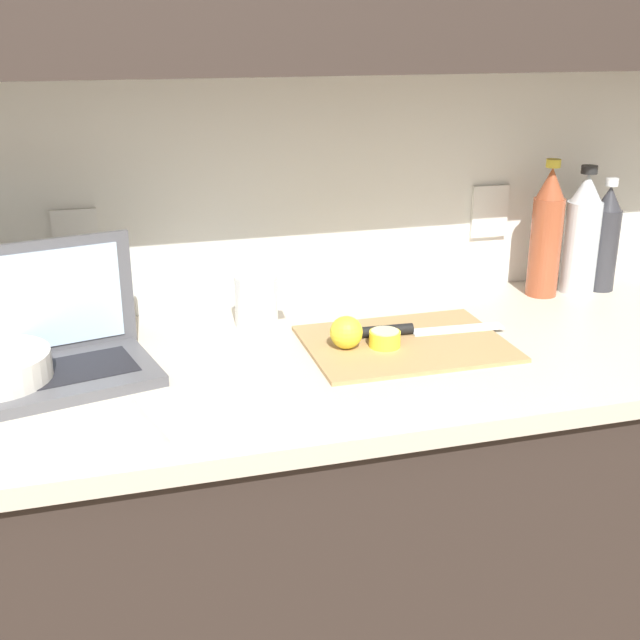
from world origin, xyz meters
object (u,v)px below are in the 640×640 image
Objects in this scene: cutting_board at (405,343)px; bottle_water_clear at (605,239)px; measuring_cup at (257,300)px; lemon_half_cut at (386,339)px; bottle_green_soda at (546,234)px; laptop at (38,347)px; lemon_whole_beside at (346,332)px; knife at (406,330)px; bottle_oil_tall at (582,235)px.

bottle_water_clear is at bearing 20.06° from cutting_board.
measuring_cup is (-0.83, -0.02, -0.07)m from bottle_water_clear.
measuring_cup reaches higher than lemon_half_cut.
bottle_green_soda is 0.68m from measuring_cup.
bottle_water_clear is at bearing -5.23° from laptop.
measuring_cup is at bearing 142.93° from cutting_board.
bottle_water_clear is 2.42× the size of measuring_cup.
measuring_cup is (0.42, 0.15, -0.00)m from laptop.
cutting_board is at bearing -0.59° from lemon_whole_beside.
measuring_cup is at bearing -178.59° from bottle_green_soda.
knife is (0.02, 0.04, 0.01)m from cutting_board.
bottle_oil_tall is (0.63, 0.21, 0.10)m from lemon_whole_beside.
bottle_green_soda is 1.06× the size of bottle_oil_tall.
lemon_half_cut is 0.30m from measuring_cup.
measuring_cup is (-0.21, 0.21, 0.03)m from lemon_half_cut.
lemon_half_cut is 0.61m from bottle_oil_tall.
measuring_cup is (-0.25, 0.19, 0.05)m from cutting_board.
cutting_board is at bearing -110.07° from knife.
laptop is 1.33× the size of bottle_green_soda.
knife is at bearing -13.08° from laptop.
laptop is at bearing -172.20° from bottle_water_clear.
bottle_green_soda is at bearing -4.14° from laptop.
bottle_water_clear is (0.15, 0.00, -0.02)m from bottle_green_soda.
laptop is 1.58× the size of bottle_water_clear.
bottle_green_soda is (0.54, 0.21, 0.10)m from lemon_whole_beside.
lemon_half_cut is 0.19× the size of bottle_green_soda.
bottle_oil_tall is (0.09, 0.00, -0.01)m from bottle_green_soda.
cutting_board is 0.04m from knife.
lemon_half_cut is 0.53m from bottle_green_soda.
bottle_water_clear is (0.06, -0.00, -0.01)m from bottle_oil_tall.
laptop is 0.45m from measuring_cup.
lemon_half_cut is at bearing -158.02° from bottle_oil_tall.
bottle_oil_tall is at bearing 22.22° from knife.
cutting_board is 1.31× the size of bottle_oil_tall.
lemon_half_cut is 0.21× the size of bottle_oil_tall.
lemon_whole_beside is 0.67m from bottle_oil_tall.
bottle_water_clear reaches higher than lemon_half_cut.
lemon_whole_beside is at bearing 166.73° from lemon_half_cut.
bottle_green_soda reaches higher than laptop.
knife is 0.97× the size of bottle_green_soda.
bottle_water_clear is (0.62, 0.22, 0.10)m from lemon_half_cut.
bottle_green_soda is (1.09, 0.17, 0.09)m from laptop.
measuring_cup is at bearing 134.82° from lemon_half_cut.
bottle_water_clear is at bearing 16.68° from lemon_whole_beside.
bottle_green_soda is at bearing 25.81° from lemon_half_cut.
bottle_oil_tall reaches higher than measuring_cup.
lemon_half_cut is (-0.05, -0.02, 0.02)m from cutting_board.
measuring_cup reaches higher than lemon_whole_beside.
cutting_board is 6.11× the size of lemon_whole_beside.
lemon_whole_beside is at bearing -163.32° from bottle_water_clear.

